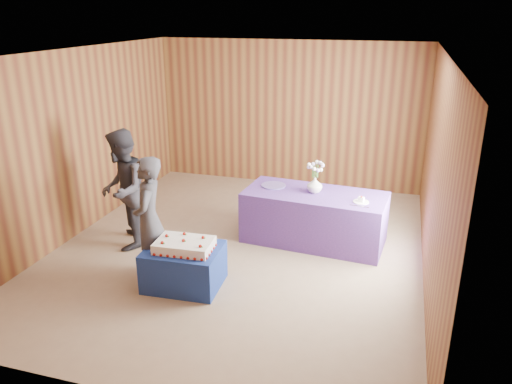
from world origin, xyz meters
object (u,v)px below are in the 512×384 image
at_px(guest_left, 149,219).
at_px(guest_right, 123,190).
at_px(cake_table, 184,267).
at_px(vase, 315,185).
at_px(serving_table, 314,217).
at_px(sheet_cake, 184,245).

height_order(guest_left, guest_right, guest_right).
distance_m(cake_table, vase, 2.23).
distance_m(serving_table, guest_left, 2.43).
bearing_deg(guest_right, cake_table, 36.79).
bearing_deg(serving_table, cake_table, -122.83).
xyz_separation_m(cake_table, sheet_cake, (0.04, -0.03, 0.31)).
distance_m(cake_table, sheet_cake, 0.31).
distance_m(vase, guest_left, 2.40).
bearing_deg(serving_table, guest_left, -132.88).
distance_m(guest_left, guest_right, 1.05).
bearing_deg(sheet_cake, serving_table, 50.03).
bearing_deg(guest_left, vase, 116.27).
xyz_separation_m(cake_table, serving_table, (1.30, 1.68, 0.12)).
relative_size(serving_table, guest_right, 1.18).
height_order(cake_table, vase, vase).
bearing_deg(cake_table, guest_right, 144.62).
relative_size(serving_table, vase, 8.83).
relative_size(cake_table, vase, 3.98).
xyz_separation_m(vase, guest_left, (-1.76, -1.63, -0.07)).
height_order(cake_table, sheet_cake, sheet_cake).
xyz_separation_m(vase, guest_right, (-2.53, -0.92, -0.01)).
relative_size(cake_table, guest_right, 0.53).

